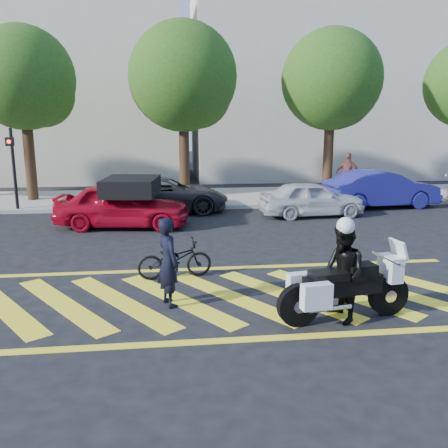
{
  "coord_description": "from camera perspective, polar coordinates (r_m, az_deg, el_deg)",
  "views": [
    {
      "loc": [
        -0.73,
        -8.9,
        3.49
      ],
      "look_at": [
        0.57,
        2.08,
        1.05
      ],
      "focal_mm": 38.0,
      "sensor_mm": 36.0,
      "label": 1
    }
  ],
  "objects": [
    {
      "name": "parked_right",
      "position": [
        20.21,
        18.37,
        4.02
      ],
      "size": [
        4.71,
        2.04,
        1.51
      ],
      "primitive_type": "imported",
      "rotation": [
        0.0,
        0.0,
        1.67
      ],
      "color": "navy",
      "rests_on": "ground"
    },
    {
      "name": "tree_center",
      "position": [
        21.05,
        -4.6,
        16.78
      ],
      "size": [
        4.6,
        4.6,
        7.56
      ],
      "color": "black",
      "rests_on": "ground"
    },
    {
      "name": "pedestrian_right",
      "position": [
        22.32,
        14.67,
        5.87
      ],
      "size": [
        1.18,
        0.99,
        1.89
      ],
      "primitive_type": "imported",
      "rotation": [
        0.0,
        0.0,
        2.56
      ],
      "color": "brown",
      "rests_on": "sidewalk"
    },
    {
      "name": "tree_left",
      "position": [
        21.77,
        -22.63,
        15.49
      ],
      "size": [
        4.2,
        4.2,
        7.26
      ],
      "color": "black",
      "rests_on": "ground"
    },
    {
      "name": "crosswalk",
      "position": [
        9.59,
        -2.17,
        -8.89
      ],
      "size": [
        12.33,
        4.0,
        0.01
      ],
      "color": "yellow",
      "rests_on": "ground"
    },
    {
      "name": "parked_mid_right",
      "position": [
        17.73,
        10.5,
        3.02
      ],
      "size": [
        3.92,
        1.8,
        1.3
      ],
      "primitive_type": "imported",
      "rotation": [
        0.0,
        0.0,
        1.64
      ],
      "color": "silver",
      "rests_on": "ground"
    },
    {
      "name": "building_right",
      "position": [
        31.51,
        11.69,
        15.85
      ],
      "size": [
        16.0,
        8.0,
        11.0
      ],
      "primitive_type": "cube",
      "color": "beige",
      "rests_on": "ground"
    },
    {
      "name": "sidewalk",
      "position": [
        21.19,
        -4.71,
        3.13
      ],
      "size": [
        60.0,
        5.0,
        0.15
      ],
      "primitive_type": "cube",
      "color": "#9E998E",
      "rests_on": "ground"
    },
    {
      "name": "police_motorcycle",
      "position": [
        8.64,
        14.15,
        -7.45
      ],
      "size": [
        2.52,
        0.94,
        1.12
      ],
      "rotation": [
        0.0,
        0.0,
        0.16
      ],
      "color": "black",
      "rests_on": "ground"
    },
    {
      "name": "parked_mid_left",
      "position": [
        18.32,
        -7.22,
        3.52
      ],
      "size": [
        4.95,
        2.38,
        1.36
      ],
      "primitive_type": "imported",
      "rotation": [
        0.0,
        0.0,
        1.59
      ],
      "color": "black",
      "rests_on": "ground"
    },
    {
      "name": "building_left",
      "position": [
        30.81,
        -21.1,
        14.45
      ],
      "size": [
        16.0,
        8.0,
        10.0
      ],
      "primitive_type": "cube",
      "color": "beige",
      "rests_on": "ground"
    },
    {
      "name": "tree_right",
      "position": [
        22.28,
        13.07,
        16.14
      ],
      "size": [
        4.4,
        4.4,
        7.41
      ],
      "color": "black",
      "rests_on": "ground"
    },
    {
      "name": "bicycle",
      "position": [
        10.69,
        -5.94,
        -4.22
      ],
      "size": [
        1.73,
        0.82,
        0.87
      ],
      "primitive_type": "imported",
      "rotation": [
        0.0,
        0.0,
        1.72
      ],
      "color": "black",
      "rests_on": "ground"
    },
    {
      "name": "ground",
      "position": [
        9.59,
        -1.94,
        -8.9
      ],
      "size": [
        90.0,
        90.0,
        0.0
      ],
      "primitive_type": "plane",
      "color": "black",
      "rests_on": "ground"
    },
    {
      "name": "officer_bike",
      "position": [
        9.04,
        -6.68,
        -4.56
      ],
      "size": [
        0.62,
        0.74,
        1.72
      ],
      "primitive_type": "imported",
      "rotation": [
        0.0,
        0.0,
        1.96
      ],
      "color": "black",
      "rests_on": "ground"
    },
    {
      "name": "signal_pole",
      "position": [
        19.58,
        -24.06,
        6.77
      ],
      "size": [
        0.28,
        0.43,
        3.2
      ],
      "color": "black",
      "rests_on": "ground"
    },
    {
      "name": "red_convertible",
      "position": [
        15.95,
        -12.1,
        2.24
      ],
      "size": [
        4.54,
        2.29,
        1.48
      ],
      "primitive_type": "imported",
      "rotation": [
        0.0,
        0.0,
        1.44
      ],
      "color": "#AA071C",
      "rests_on": "ground"
    },
    {
      "name": "officer_moto",
      "position": [
        8.56,
        14.12,
        -5.82
      ],
      "size": [
        0.78,
        0.93,
        1.73
      ],
      "primitive_type": "imported",
      "rotation": [
        0.0,
        0.0,
        -1.41
      ],
      "color": "black",
      "rests_on": "ground"
    }
  ]
}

